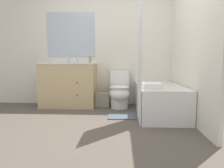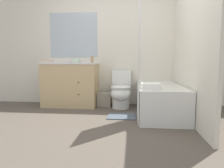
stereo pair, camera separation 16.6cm
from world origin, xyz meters
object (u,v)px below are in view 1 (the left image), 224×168
wastebasket (103,100)px  soap_dispenser (90,59)px  hand_towel_folded (45,61)px  sink_faucet (70,61)px  toilet (120,91)px  bathtub (159,99)px  tissue_box (74,61)px  bath_towel_folded (152,86)px  vanity_cabinet (69,84)px  bath_mat (122,116)px

wastebasket → soap_dispenser: 0.86m
wastebasket → hand_towel_folded: bearing=-170.3°
wastebasket → hand_towel_folded: (-1.09, -0.19, 0.78)m
sink_faucet → soap_dispenser: (0.44, -0.11, 0.04)m
toilet → bathtub: size_ratio=0.48×
soap_dispenser → wastebasket: bearing=-8.3°
tissue_box → hand_towel_folded: (-0.52, -0.19, -0.00)m
hand_towel_folded → bath_towel_folded: (1.93, -0.86, -0.37)m
hand_towel_folded → vanity_cabinet: bearing=21.2°
wastebasket → bath_mat: bearing=-62.8°
bath_towel_folded → hand_towel_folded: bearing=155.9°
bathtub → bath_towel_folded: bath_towel_folded is taller
sink_faucet → wastebasket: bearing=-12.0°
soap_dispenser → bath_towel_folded: soap_dispenser is taller
hand_towel_folded → wastebasket: bearing=9.7°
vanity_cabinet → sink_faucet: (-0.00, 0.18, 0.47)m
hand_towel_folded → tissue_box: bearing=19.7°
bathtub → bath_mat: bathtub is taller
sink_faucet → bath_towel_folded: 1.97m
bath_towel_folded → soap_dispenser: bearing=135.0°
vanity_cabinet → hand_towel_folded: (-0.40, -0.16, 0.47)m
tissue_box → hand_towel_folded: tissue_box is taller
bath_towel_folded → wastebasket: bearing=128.5°
bathtub → soap_dispenser: size_ratio=9.24×
bath_towel_folded → bath_mat: bath_towel_folded is taller
vanity_cabinet → bathtub: 1.80m
vanity_cabinet → wastebasket: bearing=2.4°
bathtub → toilet: bearing=149.9°
tissue_box → hand_towel_folded: bearing=-160.3°
toilet → bath_mat: 0.72m
wastebasket → bath_towel_folded: bath_towel_folded is taller
bath_towel_folded → bath_mat: size_ratio=0.59×
vanity_cabinet → hand_towel_folded: hand_towel_folded is taller
toilet → tissue_box: tissue_box is taller
vanity_cabinet → tissue_box: size_ratio=7.86×
tissue_box → bathtub: bearing=-18.1°
vanity_cabinet → hand_towel_folded: size_ratio=5.38×
vanity_cabinet → soap_dispenser: 0.68m
tissue_box → bath_towel_folded: (1.41, -1.05, -0.38)m
toilet → bathtub: bearing=-30.1°
vanity_cabinet → soap_dispenser: size_ratio=6.50×
bath_towel_folded → sink_faucet: bearing=141.9°
wastebasket → tissue_box: (-0.57, 0.00, 0.79)m
sink_faucet → bath_mat: sink_faucet is taller
bathtub → tissue_box: bearing=161.9°
vanity_cabinet → bath_towel_folded: size_ratio=4.05×
sink_faucet → wastebasket: sink_faucet is taller
tissue_box → hand_towel_folded: 0.55m
soap_dispenser → hand_towel_folded: size_ratio=0.83×
sink_faucet → toilet: (1.03, -0.27, -0.60)m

